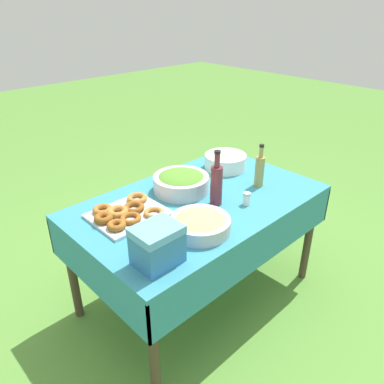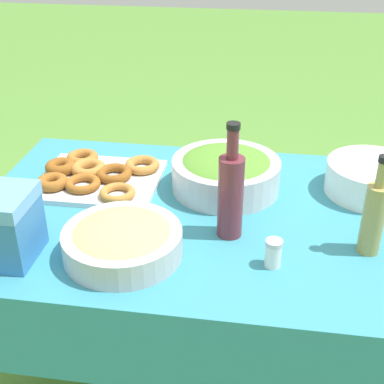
{
  "view_description": "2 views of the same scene",
  "coord_description": "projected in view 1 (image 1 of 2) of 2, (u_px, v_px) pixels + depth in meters",
  "views": [
    {
      "loc": [
        1.32,
        1.32,
        1.74
      ],
      "look_at": [
        0.06,
        0.01,
        0.78
      ],
      "focal_mm": 35.0,
      "sensor_mm": 36.0,
      "label": 1
    },
    {
      "loc": [
        -0.11,
        1.29,
        1.5
      ],
      "look_at": [
        0.08,
        0.02,
        0.78
      ],
      "focal_mm": 50.0,
      "sensor_mm": 36.0,
      "label": 2
    }
  ],
  "objects": [
    {
      "name": "cooler_box",
      "position": [
        157.0,
        245.0,
        1.59
      ],
      "size": [
        0.2,
        0.16,
        0.18
      ],
      "color": "#3372B7",
      "rests_on": "picnic_table"
    },
    {
      "name": "picnic_table",
      "position": [
        199.0,
        213.0,
        2.17
      ],
      "size": [
        1.42,
        0.87,
        0.71
      ],
      "color": "teal",
      "rests_on": "ground_plane"
    },
    {
      "name": "pasta_bowl",
      "position": [
        200.0,
        223.0,
        1.83
      ],
      "size": [
        0.3,
        0.3,
        0.09
      ],
      "color": "#B2B7BC",
      "rests_on": "picnic_table"
    },
    {
      "name": "wine_bottle",
      "position": [
        216.0,
        184.0,
        2.03
      ],
      "size": [
        0.07,
        0.07,
        0.32
      ],
      "color": "maroon",
      "rests_on": "picnic_table"
    },
    {
      "name": "olive_oil_bottle",
      "position": [
        260.0,
        170.0,
        2.24
      ],
      "size": [
        0.06,
        0.06,
        0.27
      ],
      "color": "#998E4C",
      "rests_on": "picnic_table"
    },
    {
      "name": "ground_plane",
      "position": [
        198.0,
        294.0,
        2.46
      ],
      "size": [
        14.0,
        14.0,
        0.0
      ],
      "primitive_type": "plane",
      "color": "#568C38"
    },
    {
      "name": "donut_platter",
      "position": [
        126.0,
        213.0,
        1.96
      ],
      "size": [
        0.39,
        0.34,
        0.05
      ],
      "color": "silver",
      "rests_on": "picnic_table"
    },
    {
      "name": "salt_shaker",
      "position": [
        247.0,
        199.0,
        2.06
      ],
      "size": [
        0.04,
        0.04,
        0.07
      ],
      "color": "white",
      "rests_on": "picnic_table"
    },
    {
      "name": "plate_stack",
      "position": [
        225.0,
        162.0,
        2.5
      ],
      "size": [
        0.28,
        0.28,
        0.1
      ],
      "color": "white",
      "rests_on": "picnic_table"
    },
    {
      "name": "salad_bowl",
      "position": [
        182.0,
        182.0,
        2.2
      ],
      "size": [
        0.33,
        0.33,
        0.12
      ],
      "color": "silver",
      "rests_on": "picnic_table"
    }
  ]
}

